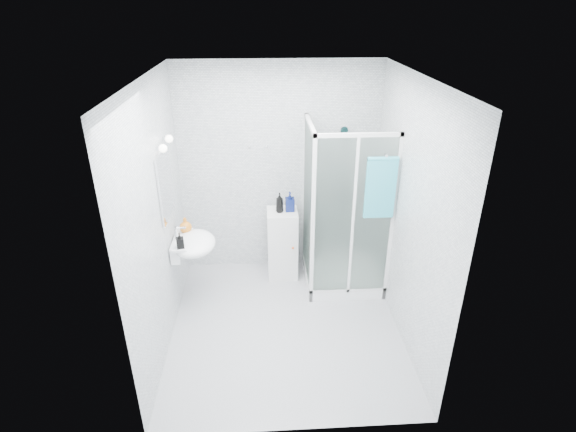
{
  "coord_description": "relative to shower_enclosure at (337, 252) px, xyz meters",
  "views": [
    {
      "loc": [
        -0.21,
        -3.83,
        3.19
      ],
      "look_at": [
        0.05,
        0.35,
        1.15
      ],
      "focal_mm": 28.0,
      "sensor_mm": 36.0,
      "label": 1
    }
  ],
  "objects": [
    {
      "name": "soap_dispenser_orange",
      "position": [
        -1.73,
        -0.16,
        0.5
      ],
      "size": [
        0.16,
        0.16,
        0.17
      ],
      "primitive_type": "imported",
      "rotation": [
        0.0,
        0.0,
        -0.19
      ],
      "color": "#C56B17",
      "rests_on": "wall_basin"
    },
    {
      "name": "vanity_lights",
      "position": [
        -1.8,
        -0.32,
        1.47
      ],
      "size": [
        0.1,
        0.4,
        0.08
      ],
      "color": "silver",
      "rests_on": "room"
    },
    {
      "name": "shampoo_bottle_a",
      "position": [
        -0.68,
        0.24,
        0.56
      ],
      "size": [
        0.1,
        0.1,
        0.24
      ],
      "primitive_type": "imported",
      "rotation": [
        0.0,
        0.0,
        0.1
      ],
      "color": "black",
      "rests_on": "storage_cabinet"
    },
    {
      "name": "hand_towel",
      "position": [
        0.33,
        -0.4,
        1.0
      ],
      "size": [
        0.31,
        0.05,
        0.67
      ],
      "color": "#30A3B8",
      "rests_on": "shower_enclosure"
    },
    {
      "name": "wall_basin",
      "position": [
        -1.66,
        -0.32,
        0.35
      ],
      "size": [
        0.46,
        0.56,
        0.35
      ],
      "color": "white",
      "rests_on": "ground"
    },
    {
      "name": "soap_dispenser_black",
      "position": [
        -1.74,
        -0.51,
        0.5
      ],
      "size": [
        0.09,
        0.09,
        0.17
      ],
      "primitive_type": "imported",
      "rotation": [
        0.0,
        0.0,
        0.24
      ],
      "color": "black",
      "rests_on": "wall_basin"
    },
    {
      "name": "storage_cabinet",
      "position": [
        -0.65,
        0.25,
        -0.0
      ],
      "size": [
        0.37,
        0.39,
        0.89
      ],
      "rotation": [
        0.0,
        0.0,
        0.0
      ],
      "color": "white",
      "rests_on": "ground"
    },
    {
      "name": "wall_hooks",
      "position": [
        -0.92,
        0.49,
        1.17
      ],
      "size": [
        0.23,
        0.06,
        0.03
      ],
      "color": "silver",
      "rests_on": "room"
    },
    {
      "name": "mirror",
      "position": [
        -1.85,
        -0.32,
        1.05
      ],
      "size": [
        0.02,
        0.6,
        0.7
      ],
      "primitive_type": "cube",
      "color": "white",
      "rests_on": "room"
    },
    {
      "name": "shampoo_bottle_b",
      "position": [
        -0.55,
        0.27,
        0.56
      ],
      "size": [
        0.11,
        0.11,
        0.24
      ],
      "primitive_type": "imported",
      "rotation": [
        0.0,
        0.0,
        0.02
      ],
      "color": "#0D1952",
      "rests_on": "storage_cabinet"
    },
    {
      "name": "room",
      "position": [
        -0.67,
        -0.77,
        0.85
      ],
      "size": [
        2.4,
        2.6,
        2.6
      ],
      "color": "silver",
      "rests_on": "ground"
    },
    {
      "name": "shower_enclosure",
      "position": [
        0.0,
        0.0,
        0.0
      ],
      "size": [
        0.9,
        0.95,
        2.0
      ],
      "color": "white",
      "rests_on": "ground"
    }
  ]
}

